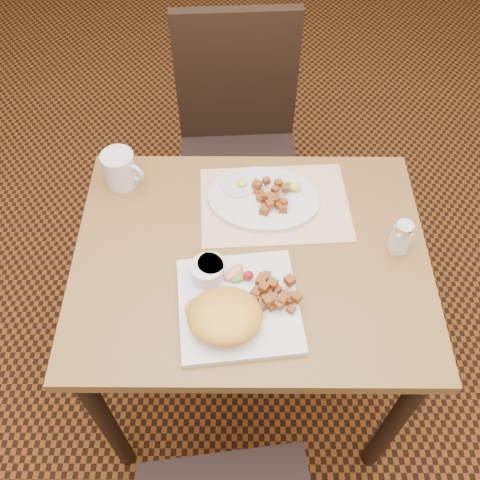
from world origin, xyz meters
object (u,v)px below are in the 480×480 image
salt_shaker (401,237)px  table (250,278)px  chair_far (238,140)px  plate_square (239,305)px  plate_oval (264,199)px  coffee_mug (121,169)px

salt_shaker → table: bearing=-177.3°
chair_far → plate_square: chair_far is taller
plate_square → table: bearing=78.7°
plate_oval → salt_shaker: bearing=-25.5°
table → chair_far: chair_far is taller
table → plate_square: 0.19m
table → salt_shaker: bearing=2.7°
table → plate_square: plate_square is taller
chair_far → salt_shaker: bearing=119.3°
salt_shaker → coffee_mug: coffee_mug is taller
coffee_mug → plate_square: bearing=-50.9°
plate_oval → coffee_mug: bearing=169.7°
plate_square → plate_oval: (0.07, 0.33, 0.00)m
plate_square → salt_shaker: bearing=23.0°
table → salt_shaker: size_ratio=9.00×
chair_far → plate_square: 0.83m
chair_far → salt_shaker: chair_far is taller
chair_far → coffee_mug: size_ratio=8.31×
table → plate_square: size_ratio=3.21×
table → coffee_mug: (-0.36, 0.25, 0.16)m
table → plate_oval: size_ratio=2.96×
salt_shaker → coffee_mug: 0.76m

